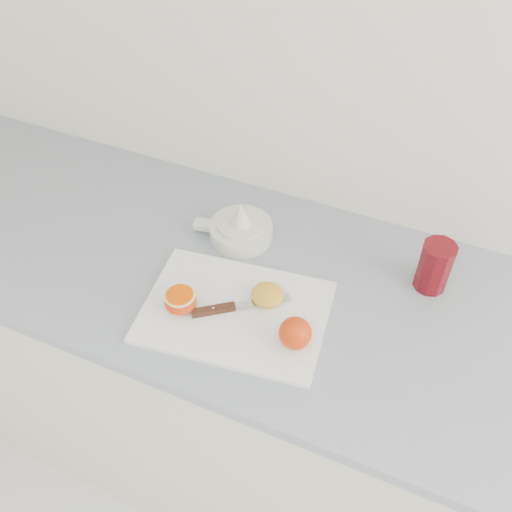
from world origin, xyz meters
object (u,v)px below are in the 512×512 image
object	(u,v)px
cutting_board	(235,312)
half_orange	(180,301)
red_tumbler	(434,268)
citrus_juicer	(240,228)
counter	(312,406)

from	to	relation	value
cutting_board	half_orange	world-z (taller)	half_orange
red_tumbler	citrus_juicer	bearing A→B (deg)	-176.63
counter	cutting_board	bearing A→B (deg)	-145.82
cutting_board	half_orange	xyz separation A→B (m)	(-0.11, -0.04, 0.03)
citrus_juicer	half_orange	bearing A→B (deg)	-93.97
counter	half_orange	world-z (taller)	half_orange
cutting_board	half_orange	distance (m)	0.12
cutting_board	citrus_juicer	bearing A→B (deg)	112.16
half_orange	red_tumbler	xyz separation A→B (m)	(0.46, 0.28, 0.02)
counter	cutting_board	size ratio (longest dim) A/B	6.68
half_orange	cutting_board	bearing A→B (deg)	19.91
cutting_board	citrus_juicer	xyz separation A→B (m)	(-0.09, 0.22, 0.02)
red_tumbler	cutting_board	bearing A→B (deg)	-145.53
counter	citrus_juicer	world-z (taller)	citrus_juicer
counter	red_tumbler	world-z (taller)	red_tumbler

